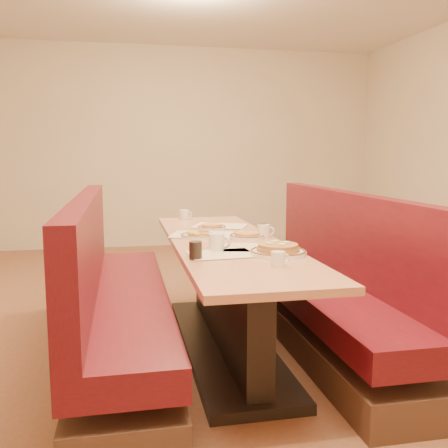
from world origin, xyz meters
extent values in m
plane|color=#9E6647|center=(0.00, 0.00, 0.00)|extent=(8.00, 8.00, 0.00)
cube|color=beige|center=(0.00, 4.00, 1.40)|extent=(6.00, 0.04, 2.80)
cube|color=black|center=(0.00, 0.00, 0.03)|extent=(0.55, 1.88, 0.06)
cube|color=black|center=(0.00, 0.00, 0.35)|extent=(0.15, 1.75, 0.71)
cube|color=#E4896A|center=(0.00, 0.00, 0.73)|extent=(0.70, 2.50, 0.04)
cube|color=#4C3326|center=(-0.68, 0.00, 0.10)|extent=(0.55, 2.50, 0.20)
cube|color=maroon|center=(-0.68, 0.00, 0.37)|extent=(0.55, 2.50, 0.16)
cube|color=maroon|center=(-0.89, 0.00, 0.75)|extent=(0.12, 2.50, 0.60)
cube|color=#4C3326|center=(0.68, 0.00, 0.10)|extent=(0.55, 2.50, 0.20)
cube|color=maroon|center=(0.68, 0.00, 0.37)|extent=(0.55, 2.50, 0.16)
cube|color=maroon|center=(0.89, 0.00, 0.75)|extent=(0.12, 2.50, 0.60)
cube|color=beige|center=(-0.12, -0.45, 0.75)|extent=(0.39, 0.30, 0.00)
cube|color=beige|center=(0.12, -0.30, 0.75)|extent=(0.44, 0.37, 0.00)
cube|color=beige|center=(-0.12, 0.25, 0.75)|extent=(0.50, 0.43, 0.00)
cube|color=beige|center=(0.09, 0.65, 0.75)|extent=(0.49, 0.44, 0.00)
cylinder|color=white|center=(0.19, -0.51, 0.76)|extent=(0.32, 0.32, 0.02)
torus|color=brown|center=(0.19, -0.51, 0.77)|extent=(0.32, 0.32, 0.01)
cylinder|color=#B07F3F|center=(0.19, -0.51, 0.78)|extent=(0.24, 0.24, 0.02)
cylinder|color=#B07F3F|center=(0.19, -0.51, 0.80)|extent=(0.22, 0.22, 0.02)
cylinder|color=#F0E59D|center=(0.25, -0.51, 0.82)|extent=(0.04, 0.04, 0.01)
cylinder|color=#F0E59D|center=(0.19, -0.46, 0.82)|extent=(0.04, 0.04, 0.01)
cylinder|color=#F0E59D|center=(0.14, -0.51, 0.82)|extent=(0.04, 0.04, 0.01)
cylinder|color=#F0E59D|center=(0.20, -0.56, 0.82)|extent=(0.04, 0.04, 0.01)
cylinder|color=white|center=(-0.16, 0.18, 0.76)|extent=(0.24, 0.24, 0.02)
torus|color=brown|center=(-0.16, 0.18, 0.77)|extent=(0.24, 0.24, 0.01)
ellipsoid|color=yellow|center=(-0.20, 0.16, 0.78)|extent=(0.06, 0.06, 0.03)
ellipsoid|color=yellow|center=(-0.18, 0.13, 0.78)|extent=(0.05, 0.05, 0.03)
ellipsoid|color=yellow|center=(-0.21, 0.20, 0.78)|extent=(0.05, 0.05, 0.03)
cylinder|color=brown|center=(-0.13, 0.19, 0.78)|extent=(0.09, 0.03, 0.02)
cylinder|color=brown|center=(-0.13, 0.22, 0.78)|extent=(0.09, 0.03, 0.02)
cube|color=#B38638|center=(-0.11, 0.14, 0.77)|extent=(0.08, 0.05, 0.02)
cylinder|color=white|center=(0.16, 0.07, 0.76)|extent=(0.24, 0.24, 0.02)
torus|color=brown|center=(0.16, 0.07, 0.77)|extent=(0.23, 0.23, 0.01)
cylinder|color=#C48645|center=(0.16, 0.07, 0.78)|extent=(0.17, 0.17, 0.02)
ellipsoid|color=yellow|center=(0.13, 0.09, 0.79)|extent=(0.05, 0.05, 0.02)
cylinder|color=white|center=(0.00, 0.54, 0.76)|extent=(0.22, 0.22, 0.02)
torus|color=brown|center=(0.00, 0.54, 0.77)|extent=(0.21, 0.21, 0.01)
cylinder|color=#C48645|center=(0.00, 0.54, 0.78)|extent=(0.15, 0.15, 0.02)
ellipsoid|color=yellow|center=(-0.03, 0.56, 0.78)|extent=(0.05, 0.05, 0.02)
cylinder|color=white|center=(0.10, -0.80, 0.79)|extent=(0.07, 0.07, 0.08)
torus|color=white|center=(0.14, -0.79, 0.79)|extent=(0.06, 0.02, 0.05)
cylinder|color=black|center=(0.10, -0.80, 0.82)|extent=(0.06, 0.06, 0.01)
cylinder|color=white|center=(-0.12, -0.32, 0.80)|extent=(0.09, 0.09, 0.10)
torus|color=white|center=(-0.08, -0.34, 0.80)|extent=(0.07, 0.04, 0.07)
cylinder|color=black|center=(-0.12, -0.32, 0.84)|extent=(0.08, 0.08, 0.01)
cylinder|color=white|center=(0.28, 0.08, 0.79)|extent=(0.08, 0.08, 0.09)
torus|color=white|center=(0.32, 0.06, 0.79)|extent=(0.06, 0.04, 0.06)
cylinder|color=black|center=(0.28, 0.08, 0.83)|extent=(0.07, 0.07, 0.01)
cylinder|color=white|center=(-0.15, 1.10, 0.79)|extent=(0.08, 0.08, 0.09)
torus|color=white|center=(-0.10, 1.11, 0.79)|extent=(0.06, 0.03, 0.06)
cylinder|color=black|center=(-0.15, 1.10, 0.83)|extent=(0.07, 0.07, 0.01)
cylinder|color=black|center=(-0.28, -0.54, 0.80)|extent=(0.07, 0.07, 0.10)
cylinder|color=silver|center=(-0.28, -0.54, 0.80)|extent=(0.07, 0.07, 0.10)
cylinder|color=black|center=(0.28, 0.11, 0.79)|extent=(0.06, 0.06, 0.09)
cylinder|color=silver|center=(0.28, 0.11, 0.80)|extent=(0.07, 0.07, 0.09)
camera|label=1|loc=(-0.65, -3.16, 1.31)|focal=40.00mm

